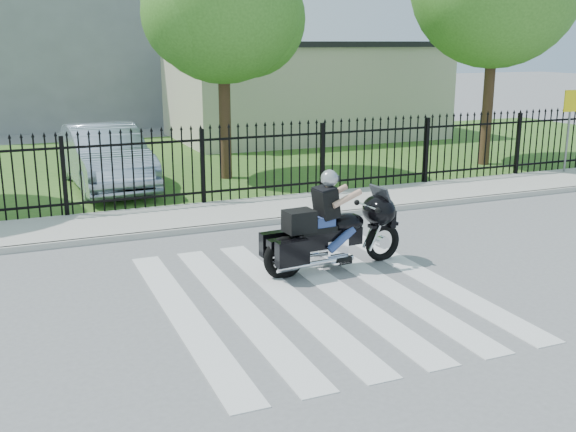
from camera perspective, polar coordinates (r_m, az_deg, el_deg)
name	(u,v)px	position (r m, az deg, el deg)	size (l,w,h in m)	color
ground	(314,295)	(10.19, 2.24, -6.68)	(120.00, 120.00, 0.00)	slate
crosswalk	(314,294)	(10.18, 2.24, -6.65)	(5.00, 5.50, 0.01)	silver
sidewalk	(217,215)	(14.64, -6.06, 0.12)	(40.00, 2.00, 0.12)	#ADAAA3
curb	(231,226)	(13.71, -4.84, -0.84)	(40.00, 0.12, 0.12)	#ADAAA3
grass_strip	(150,164)	(21.30, -11.57, 4.31)	(40.00, 12.00, 0.02)	#2E5C1F
iron_fence	(203,169)	(15.39, -7.23, 4.01)	(26.00, 0.04, 1.80)	black
tree_mid	(222,3)	(18.47, -5.59, 17.51)	(4.20, 4.20, 6.78)	#382316
building_low	(304,92)	(27.03, 1.38, 10.42)	(10.00, 6.00, 3.50)	#BFB69F
building_low_roof	(304,44)	(26.96, 1.40, 14.35)	(10.20, 6.20, 0.20)	black
motorcycle_rider	(331,228)	(11.11, 3.69, -1.04)	(2.61, 0.91, 1.73)	black
parked_car	(105,156)	(18.00, -15.20, 4.88)	(1.70, 4.88, 1.61)	#98A7BF
traffic_sign	(570,114)	(20.46, 22.78, 7.99)	(0.50, 0.08, 2.28)	slate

